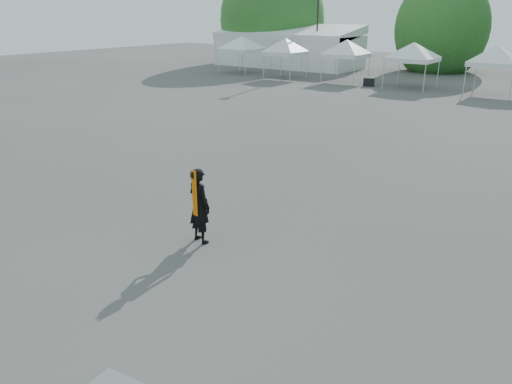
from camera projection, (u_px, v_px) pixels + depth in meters
The scene contains 12 objects.
ground at pixel (272, 225), 13.58m from camera, with size 120.00×120.00×0.00m, color #474442.
marquee at pixel (287, 47), 51.67m from camera, with size 15.00×6.25×4.23m.
light_pole_west at pixel (318, 8), 47.40m from camera, with size 0.60×0.25×10.30m.
tree_far_w at pixel (272, 20), 55.29m from camera, with size 4.80×4.80×7.30m.
tree_mid_w at pixel (441, 29), 47.06m from camera, with size 4.16×4.16×6.33m.
tent_a at pixel (242, 39), 45.87m from camera, with size 4.63×4.63×3.88m.
tent_b at pixel (286, 41), 42.54m from camera, with size 4.15×4.15×3.88m.
tent_c at pixel (347, 43), 40.36m from camera, with size 4.37×4.37×3.88m.
tent_d at pixel (414, 46), 36.90m from camera, with size 4.67×4.67×3.88m.
tent_e at pixel (497, 49), 33.88m from camera, with size 4.45×4.45×3.88m.
man at pixel (199, 205), 12.32m from camera, with size 0.79×0.60×1.93m.
crate_west at pixel (369, 82), 38.66m from camera, with size 0.82×0.64×0.64m, color black.
Camera 1 is at (6.97, -10.33, 5.49)m, focal length 35.00 mm.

